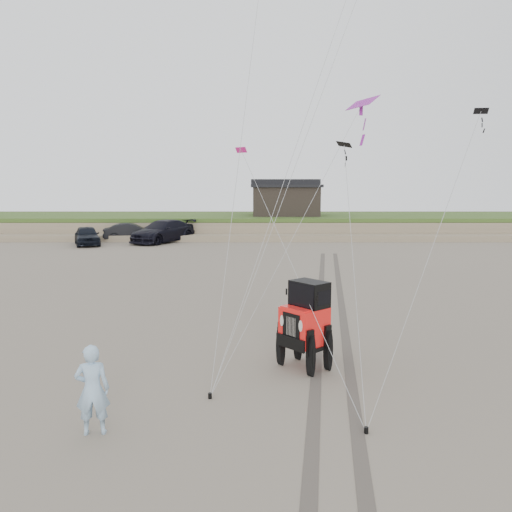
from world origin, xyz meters
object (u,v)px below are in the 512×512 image
object	(u,v)px
truck_c	(163,231)
truck_b	(131,232)
truck_a	(87,236)
cabin	(285,199)
jeep	(304,334)
man	(92,390)

from	to	relation	value
truck_c	truck_b	bearing A→B (deg)	-173.13
truck_a	truck_c	world-z (taller)	truck_c
cabin	jeep	xyz separation A→B (m)	(-1.57, -35.09, -2.39)
man	truck_c	bearing A→B (deg)	-91.98
cabin	truck_a	size ratio (longest dim) A/B	1.51
truck_a	jeep	distance (m)	29.33
truck_c	jeep	bearing A→B (deg)	-42.74
truck_c	man	distance (m)	31.31
jeep	man	distance (m)	5.22
truck_c	jeep	size ratio (longest dim) A/B	1.33
truck_b	cabin	bearing A→B (deg)	-76.93
truck_b	jeep	bearing A→B (deg)	-170.84
truck_a	truck_b	distance (m)	4.04
cabin	truck_c	size ratio (longest dim) A/B	1.06
truck_a	man	distance (m)	30.71
cabin	man	distance (m)	38.85
truck_a	man	world-z (taller)	man
truck_a	jeep	xyz separation A→B (m)	(13.94, -25.80, 0.13)
truck_c	cabin	bearing A→B (deg)	66.23
truck_a	truck_b	xyz separation A→B (m)	(2.55, 3.13, -0.01)
truck_a	truck_b	size ratio (longest dim) A/B	0.98
cabin	truck_b	distance (m)	14.57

